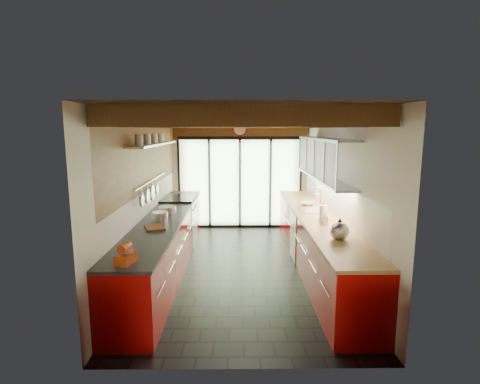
{
  "coord_description": "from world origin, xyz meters",
  "views": [
    {
      "loc": [
        -0.07,
        -6.11,
        2.35
      ],
      "look_at": [
        -0.02,
        0.4,
        1.25
      ],
      "focal_mm": 28.0,
      "sensor_mm": 36.0,
      "label": 1
    }
  ],
  "objects_px": {
    "stand_mixer": "(126,255)",
    "bowl": "(308,204)",
    "kettle": "(339,230)",
    "soap_bottle": "(325,218)",
    "paper_towel": "(323,214)"
  },
  "relations": [
    {
      "from": "kettle",
      "to": "soap_bottle",
      "type": "relative_size",
      "value": 1.55
    },
    {
      "from": "stand_mixer",
      "to": "bowl",
      "type": "xyz_separation_m",
      "value": [
        2.54,
        3.05,
        -0.06
      ]
    },
    {
      "from": "stand_mixer",
      "to": "soap_bottle",
      "type": "height_order",
      "value": "stand_mixer"
    },
    {
      "from": "kettle",
      "to": "paper_towel",
      "type": "height_order",
      "value": "paper_towel"
    },
    {
      "from": "paper_towel",
      "to": "bowl",
      "type": "height_order",
      "value": "paper_towel"
    },
    {
      "from": "soap_bottle",
      "to": "bowl",
      "type": "height_order",
      "value": "soap_bottle"
    },
    {
      "from": "bowl",
      "to": "kettle",
      "type": "bearing_deg",
      "value": -90.0
    },
    {
      "from": "stand_mixer",
      "to": "soap_bottle",
      "type": "xyz_separation_m",
      "value": [
        2.54,
        1.64,
        0.01
      ]
    },
    {
      "from": "kettle",
      "to": "bowl",
      "type": "xyz_separation_m",
      "value": [
        0.0,
        2.2,
        -0.1
      ]
    },
    {
      "from": "paper_towel",
      "to": "bowl",
      "type": "distance_m",
      "value": 1.26
    },
    {
      "from": "kettle",
      "to": "soap_bottle",
      "type": "bearing_deg",
      "value": 90.0
    },
    {
      "from": "kettle",
      "to": "stand_mixer",
      "type": "bearing_deg",
      "value": -161.41
    },
    {
      "from": "kettle",
      "to": "bowl",
      "type": "height_order",
      "value": "kettle"
    },
    {
      "from": "soap_bottle",
      "to": "kettle",
      "type": "bearing_deg",
      "value": -90.0
    },
    {
      "from": "stand_mixer",
      "to": "kettle",
      "type": "bearing_deg",
      "value": 18.59
    }
  ]
}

